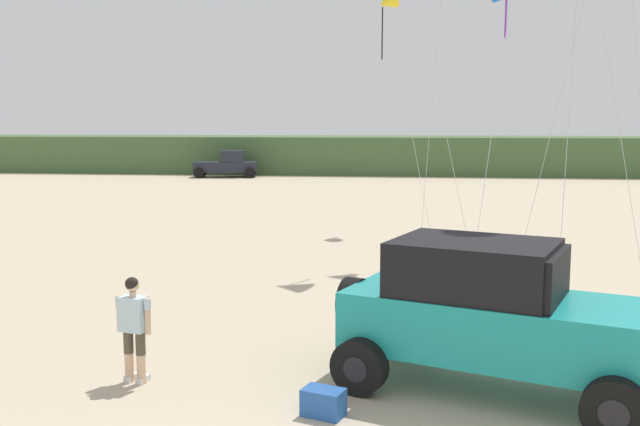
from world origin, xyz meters
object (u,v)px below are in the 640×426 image
jeep (492,313)px  cooler_box (323,402)px  kite_pink_ribbon (387,3)px  person_watching (134,324)px  distant_pickup (227,164)px

jeep → cooler_box: bearing=-152.5°
jeep → kite_pink_ribbon: bearing=97.4°
kite_pink_ribbon → cooler_box: bearing=-90.7°
cooler_box → kite_pink_ribbon: 19.75m
person_watching → kite_pink_ribbon: 18.91m
person_watching → cooler_box: person_watching is taller
distant_pickup → cooler_box: bearing=-73.8°
jeep → cooler_box: size_ratio=8.92×
person_watching → jeep: bearing=3.7°
jeep → distant_pickup: bearing=109.7°
person_watching → cooler_box: (3.04, -0.89, -0.75)m
kite_pink_ribbon → person_watching: bearing=-100.8°
jeep → kite_pink_ribbon: size_ratio=0.56×
distant_pickup → kite_pink_ribbon: (12.41, -23.99, 7.49)m
person_watching → kite_pink_ribbon: (3.24, 17.06, 7.49)m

